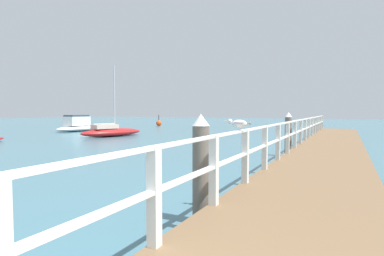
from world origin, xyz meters
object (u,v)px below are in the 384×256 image
Objects in this scene: boat_0 at (111,131)px; boat_3 at (80,126)px; dock_piling_near at (201,168)px; channel_buoy at (159,123)px; dock_piling_far at (288,134)px; seagull_foreground at (239,123)px.

boat_0 reaches higher than boat_3.
boat_0 is at bearing 136.39° from dock_piling_near.
channel_buoy is (1.19, 11.71, -0.15)m from boat_3.
boat_3 is 4.01× the size of channel_buoy.
dock_piling_far is 3.86× the size of seagull_foreground.
seagull_foreground is 25.76m from boat_3.
boat_0 is at bearing 153.03° from boat_3.
seagull_foreground is 18.35m from boat_0.
dock_piling_near is 1.00× the size of dock_piling_far.
dock_piling_near is 0.33× the size of boat_3.
seagull_foreground is 33.34m from channel_buoy.
dock_piling_near is at bearing -26.98° from boat_0.
channel_buoy is (-19.13, 19.39, -0.57)m from dock_piling_far.
dock_piling_far is 0.35× the size of boat_0.
dock_piling_far is at bearing 90.00° from dock_piling_near.
boat_0 is 7.61m from boat_3.
dock_piling_near is at bearing -55.55° from channel_buoy.
dock_piling_near is 25.98m from boat_3.
seagull_foreground is at bearing 67.03° from dock_piling_near.
channel_buoy is at bearing -96.78° from boat_3.
boat_0 reaches higher than dock_piling_far.
dock_piling_near reaches higher than boat_3.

